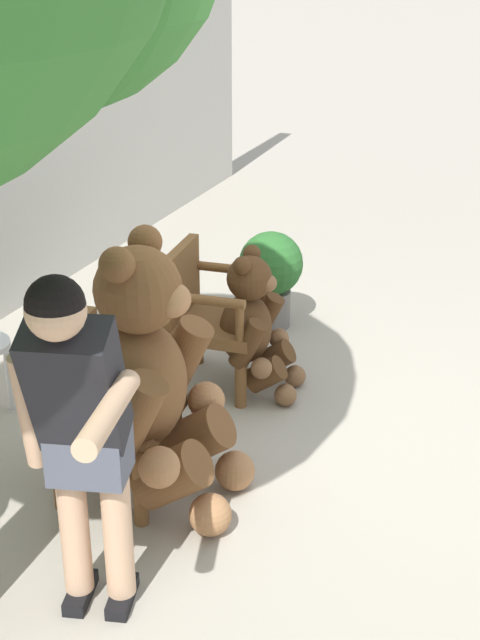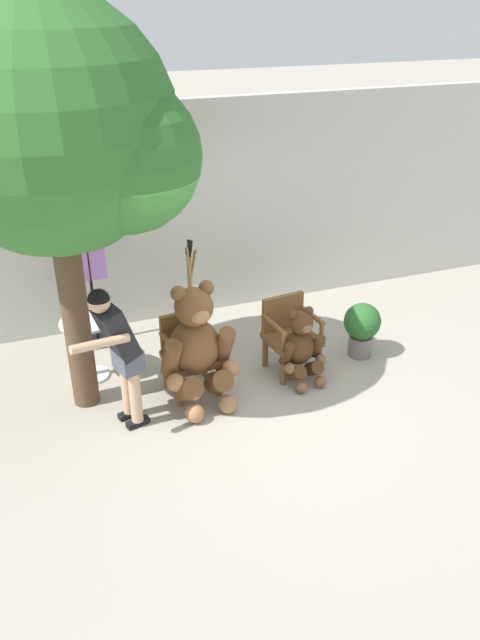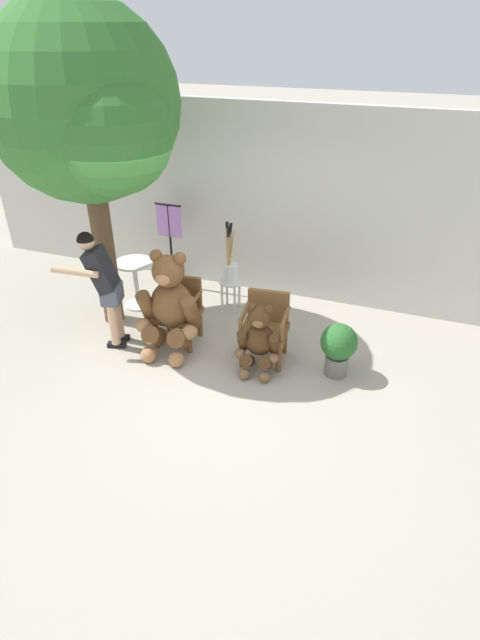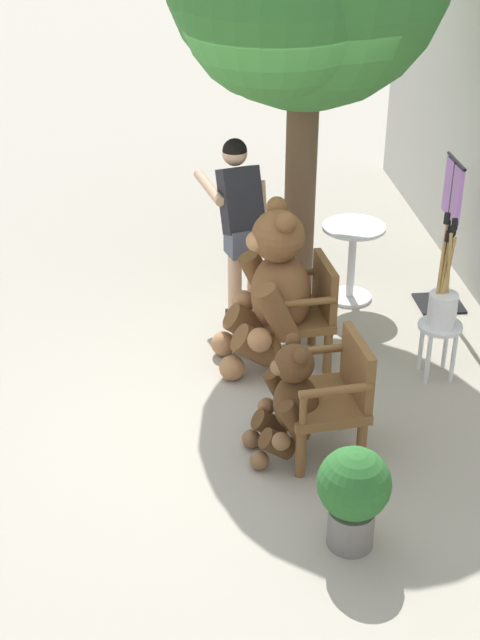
{
  "view_description": "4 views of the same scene",
  "coord_description": "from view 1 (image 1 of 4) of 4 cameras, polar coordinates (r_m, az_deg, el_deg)",
  "views": [
    {
      "loc": [
        -3.79,
        -1.49,
        2.63
      ],
      "look_at": [
        0.25,
        0.22,
        0.63
      ],
      "focal_mm": 50.0,
      "sensor_mm": 36.0,
      "label": 1
    },
    {
      "loc": [
        -2.12,
        -5.06,
        3.94
      ],
      "look_at": [
        -0.15,
        0.2,
        0.95
      ],
      "focal_mm": 35.0,
      "sensor_mm": 36.0,
      "label": 2
    },
    {
      "loc": [
        2.12,
        -4.47,
        3.69
      ],
      "look_at": [
        0.3,
        0.44,
        0.55
      ],
      "focal_mm": 28.0,
      "sensor_mm": 36.0,
      "label": 3
    },
    {
      "loc": [
        5.47,
        -0.54,
        3.81
      ],
      "look_at": [
        -0.22,
        0.03,
        0.61
      ],
      "focal_mm": 50.0,
      "sensor_mm": 36.0,
      "label": 4
    }
  ],
  "objects": [
    {
      "name": "teddy_bear_small",
      "position": [
        5.22,
        0.87,
        -0.29
      ],
      "size": [
        0.54,
        0.53,
        0.89
      ],
      "color": "#4C3019",
      "rests_on": "ground"
    },
    {
      "name": "person_visitor",
      "position": [
        3.36,
        -10.22,
        -6.46
      ],
      "size": [
        0.71,
        0.61,
        1.56
      ],
      "color": "black",
      "rests_on": "ground"
    },
    {
      "name": "teddy_bear_large",
      "position": [
        4.17,
        -5.75,
        -3.73
      ],
      "size": [
        0.82,
        0.8,
        1.36
      ],
      "color": "brown",
      "rests_on": "ground"
    },
    {
      "name": "wooden_chair_left",
      "position": [
        4.37,
        -8.67,
        -5.49
      ],
      "size": [
        0.61,
        0.57,
        0.86
      ],
      "color": "brown",
      "rests_on": "ground"
    },
    {
      "name": "wooden_chair_right",
      "position": [
        5.3,
        -2.07,
        0.42
      ],
      "size": [
        0.62,
        0.58,
        0.86
      ],
      "color": "brown",
      "rests_on": "ground"
    },
    {
      "name": "potted_plant",
      "position": [
        6.1,
        1.99,
        3.08
      ],
      "size": [
        0.44,
        0.44,
        0.68
      ],
      "color": "slate",
      "rests_on": "ground"
    },
    {
      "name": "ground_plane",
      "position": [
        4.85,
        1.25,
        -8.29
      ],
      "size": [
        60.0,
        60.0,
        0.0
      ],
      "primitive_type": "plane",
      "color": "#A8A091"
    }
  ]
}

